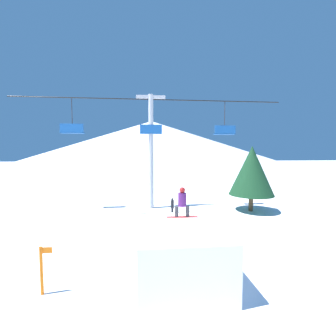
# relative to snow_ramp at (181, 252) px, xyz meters

# --- Properties ---
(ground_plane) EXTENTS (220.00, 220.00, 0.00)m
(ground_plane) POSITION_rel_snow_ramp_xyz_m (0.58, 0.81, -1.00)
(ground_plane) COLOR white
(mountain_ridge) EXTENTS (88.98, 88.98, 14.75)m
(mountain_ridge) POSITION_rel_snow_ramp_xyz_m (0.58, 65.83, 6.38)
(mountain_ridge) COLOR silver
(mountain_ridge) RESTS_ON ground_plane
(snow_ramp) EXTENTS (3.09, 3.81, 1.99)m
(snow_ramp) POSITION_rel_snow_ramp_xyz_m (0.00, 0.00, 0.00)
(snow_ramp) COLOR white
(snow_ramp) RESTS_ON ground_plane
(snowboarder) EXTENTS (1.32, 0.34, 1.27)m
(snowboarder) POSITION_rel_snow_ramp_xyz_m (0.22, 1.08, 1.63)
(snowboarder) COLOR #B22D2D
(snowboarder) RESTS_ON snow_ramp
(chairlift) EXTENTS (22.13, 0.44, 9.43)m
(chairlift) POSITION_rel_snow_ramp_xyz_m (-0.85, 10.73, 4.65)
(chairlift) COLOR #B2B2B7
(chairlift) RESTS_ON ground_plane
(pine_tree_near) EXTENTS (3.49, 3.49, 5.21)m
(pine_tree_near) POSITION_rel_snow_ramp_xyz_m (7.09, 9.00, 2.25)
(pine_tree_near) COLOR #4C3823
(pine_tree_near) RESTS_ON ground_plane
(trail_marker) EXTENTS (0.41, 0.10, 1.62)m
(trail_marker) POSITION_rel_snow_ramp_xyz_m (-4.71, -0.52, -0.13)
(trail_marker) COLOR orange
(trail_marker) RESTS_ON ground_plane
(distant_skier) EXTENTS (0.24, 0.24, 1.23)m
(distant_skier) POSITION_rel_snow_ramp_xyz_m (0.70, 8.71, -0.33)
(distant_skier) COLOR black
(distant_skier) RESTS_ON ground_plane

